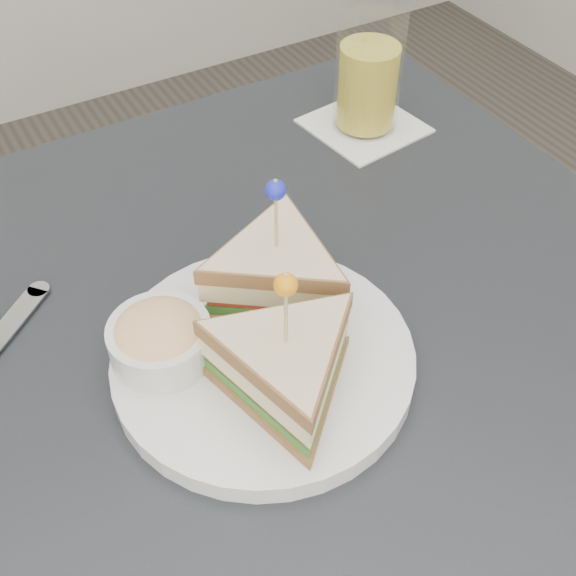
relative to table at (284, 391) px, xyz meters
The scene contains 3 objects.
table is the anchor object (origin of this frame).
plate_meal 0.12m from the table, 151.68° to the right, with size 0.31×0.31×0.15m.
drink_set 0.38m from the table, 44.11° to the left, with size 0.14×0.14×0.15m.
Camera 1 is at (-0.20, -0.36, 1.23)m, focal length 45.00 mm.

